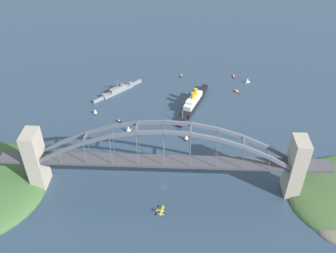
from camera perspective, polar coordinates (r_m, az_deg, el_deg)
ground_plane at (r=341.62m, az=-0.58°, el=-9.23°), size 1400.00×1400.00×0.00m
harbor_arch_bridge at (r=319.63m, az=-0.61°, el=-5.34°), size 284.28×20.54×69.92m
ocean_liner at (r=439.83m, az=3.87°, el=3.70°), size 38.31×86.14×20.59m
naval_cruiser at (r=472.26m, az=-7.63°, el=5.60°), size 54.22×56.48×17.16m
seaplane_taxiing_near_bridge at (r=320.15m, az=-1.05°, el=-12.88°), size 8.21×11.00×4.79m
small_boat_0 at (r=389.37m, az=2.84°, el=-1.55°), size 5.86×7.42×8.96m
small_boat_1 at (r=476.78m, az=10.50°, el=5.30°), size 9.66×10.17×2.01m
small_boat_2 at (r=419.52m, az=-7.50°, el=0.79°), size 6.83×3.98×2.49m
small_boat_3 at (r=502.96m, az=2.06°, el=7.74°), size 4.58×7.75×2.10m
small_boat_4 at (r=361.54m, az=-0.78°, el=-5.87°), size 6.49×5.66×1.97m
small_boat_5 at (r=358.36m, az=4.92°, el=-5.77°), size 7.44×9.32×8.83m
small_boat_6 at (r=402.24m, az=-6.12°, el=-0.34°), size 6.24×7.90×8.48m
small_boat_7 at (r=509.71m, az=10.06°, el=7.59°), size 2.27×10.53×2.08m
small_boat_8 at (r=436.18m, az=-11.13°, el=2.30°), size 5.45×7.07×6.84m
small_boat_9 at (r=498.12m, az=12.09°, el=6.94°), size 7.22×5.49×7.56m
channel_marker_buoy at (r=369.80m, az=5.11°, el=-4.78°), size 2.20×2.20×2.75m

